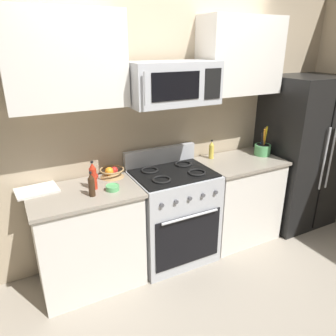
% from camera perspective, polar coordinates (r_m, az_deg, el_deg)
% --- Properties ---
extents(ground_plane, '(16.00, 16.00, 0.00)m').
position_cam_1_polar(ground_plane, '(3.03, 7.35, -21.72)').
color(ground_plane, gray).
extents(wall_back, '(8.00, 0.10, 2.60)m').
position_cam_1_polar(wall_back, '(3.22, -2.24, 7.68)').
color(wall_back, tan).
rests_on(wall_back, ground).
extents(counter_left, '(0.90, 0.60, 0.91)m').
position_cam_1_polar(counter_left, '(2.97, -13.92, -11.97)').
color(counter_left, silver).
rests_on(counter_left, ground).
extents(range_oven, '(0.76, 0.65, 1.09)m').
position_cam_1_polar(range_oven, '(3.21, 0.83, -8.22)').
color(range_oven, '#B2B5BA').
rests_on(range_oven, ground).
extents(counter_right, '(0.84, 0.60, 0.91)m').
position_cam_1_polar(counter_right, '(3.63, 12.23, -5.37)').
color(counter_right, silver).
rests_on(counter_right, ground).
extents(refrigerator, '(0.82, 0.71, 1.73)m').
position_cam_1_polar(refrigerator, '(4.04, 22.25, 2.52)').
color(refrigerator, black).
rests_on(refrigerator, ground).
extents(microwave, '(0.78, 0.44, 0.36)m').
position_cam_1_polar(microwave, '(2.84, 0.71, 14.78)').
color(microwave, '#B2B5BA').
extents(upper_cabinets_left, '(0.89, 0.34, 0.72)m').
position_cam_1_polar(upper_cabinets_left, '(2.66, -17.82, 17.73)').
color(upper_cabinets_left, silver).
extents(upper_cabinets_right, '(0.83, 0.34, 0.72)m').
position_cam_1_polar(upper_cabinets_right, '(3.38, 12.64, 18.77)').
color(upper_cabinets_right, silver).
extents(utensil_crock, '(0.17, 0.17, 0.32)m').
position_cam_1_polar(utensil_crock, '(3.65, 16.38, 3.29)').
color(utensil_crock, '#59AD66').
rests_on(utensil_crock, counter_right).
extents(fruit_basket, '(0.22, 0.22, 0.10)m').
position_cam_1_polar(fruit_basket, '(2.98, -9.89, -0.74)').
color(fruit_basket, '#9E7A4C').
rests_on(fruit_basket, counter_left).
extents(apple_loose, '(0.07, 0.07, 0.07)m').
position_cam_1_polar(apple_loose, '(2.94, -12.94, -1.44)').
color(apple_loose, red).
rests_on(apple_loose, counter_left).
extents(cutting_board, '(0.35, 0.27, 0.02)m').
position_cam_1_polar(cutting_board, '(2.88, -22.20, -3.68)').
color(cutting_board, silver).
rests_on(cutting_board, counter_left).
extents(bottle_hot_sauce, '(0.06, 0.06, 0.25)m').
position_cam_1_polar(bottle_hot_sauce, '(2.74, -13.11, -1.42)').
color(bottle_hot_sauce, red).
rests_on(bottle_hot_sauce, counter_left).
extents(bottle_oil, '(0.05, 0.05, 0.20)m').
position_cam_1_polar(bottle_oil, '(3.42, 7.69, 3.16)').
color(bottle_oil, gold).
rests_on(bottle_oil, counter_right).
extents(bottle_soy, '(0.05, 0.05, 0.21)m').
position_cam_1_polar(bottle_soy, '(2.63, -13.38, -2.93)').
color(bottle_soy, '#382314').
rests_on(bottle_soy, counter_left).
extents(prep_bowl, '(0.11, 0.11, 0.04)m').
position_cam_1_polar(prep_bowl, '(2.72, -9.79, -3.42)').
color(prep_bowl, '#59AD66').
rests_on(prep_bowl, counter_left).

